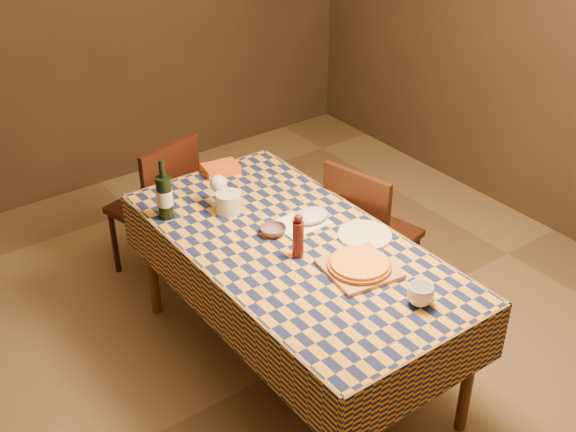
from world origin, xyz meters
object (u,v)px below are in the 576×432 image
(cutting_board, at_px, (359,268))
(pizza, at_px, (359,264))
(wine_bottle, at_px, (165,196))
(chair_right, at_px, (366,230))
(bowl, at_px, (273,231))
(white_plate, at_px, (365,235))
(dining_table, at_px, (294,257))
(chair_far, at_px, (161,202))

(cutting_board, relative_size, pizza, 0.79)
(wine_bottle, relative_size, chair_right, 0.35)
(bowl, xyz_separation_m, white_plate, (0.35, -0.28, -0.01))
(dining_table, xyz_separation_m, cutting_board, (0.11, -0.35, 0.09))
(bowl, distance_m, wine_bottle, 0.58)
(dining_table, relative_size, chair_right, 1.98)
(wine_bottle, xyz_separation_m, white_plate, (0.69, -0.73, -0.11))
(bowl, bearing_deg, dining_table, -75.57)
(bowl, relative_size, chair_far, 0.14)
(bowl, relative_size, white_plate, 0.48)
(cutting_board, height_order, chair_far, chair_far)
(wine_bottle, height_order, chair_right, wine_bottle)
(wine_bottle, bearing_deg, chair_right, -22.25)
(chair_right, bearing_deg, bowl, -176.57)
(bowl, bearing_deg, chair_right, 3.43)
(pizza, bearing_deg, wine_bottle, 117.46)
(bowl, bearing_deg, cutting_board, -73.75)
(chair_far, bearing_deg, cutting_board, -80.25)
(cutting_board, relative_size, chair_right, 0.33)
(pizza, relative_size, white_plate, 1.46)
(dining_table, distance_m, chair_far, 1.15)
(white_plate, bearing_deg, chair_right, 45.65)
(white_plate, bearing_deg, wine_bottle, 133.21)
(wine_bottle, xyz_separation_m, chair_right, (1.01, -0.41, -0.37))
(dining_table, bearing_deg, wine_bottle, 123.02)
(chair_far, xyz_separation_m, chair_right, (0.78, -0.96, 0.00))
(cutting_board, bearing_deg, chair_right, 44.78)
(pizza, distance_m, chair_far, 1.53)
(pizza, xyz_separation_m, white_plate, (0.21, 0.20, -0.03))
(dining_table, relative_size, bowl, 14.45)
(cutting_board, xyz_separation_m, wine_bottle, (-0.48, 0.93, 0.11))
(dining_table, height_order, chair_right, chair_right)
(cutting_board, xyz_separation_m, chair_far, (-0.25, 1.48, -0.26))
(bowl, bearing_deg, chair_far, 96.54)
(dining_table, relative_size, white_plate, 6.99)
(dining_table, bearing_deg, white_plate, -26.29)
(pizza, height_order, chair_far, chair_far)
(chair_far, bearing_deg, pizza, -80.25)
(white_plate, distance_m, chair_right, 0.52)
(bowl, distance_m, chair_far, 1.04)
(cutting_board, xyz_separation_m, chair_right, (0.52, 0.52, -0.26))
(pizza, relative_size, chair_far, 0.41)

